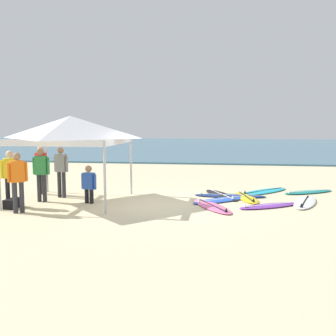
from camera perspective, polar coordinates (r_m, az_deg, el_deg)
The scene contains 19 objects.
ground_plane at distance 12.44m, azimuth -0.95°, elevation -5.33°, with size 80.00×80.00×0.00m, color beige.
sea at distance 42.30m, azimuth 5.48°, elevation 3.09°, with size 80.00×36.00×0.10m, color #386B84.
canopy_tent at distance 13.21m, azimuth -13.62°, elevation 5.62°, with size 3.28×3.28×2.75m.
surfboard_black at distance 14.14m, azimuth 7.54°, elevation -3.80°, with size 1.51×2.30×0.19m.
surfboard_pink at distance 12.24m, azimuth 6.24°, elevation -5.39°, with size 1.60×2.34×0.19m.
surfboard_white at distance 13.48m, azimuth 18.80°, elevation -4.60°, with size 1.28×2.44×0.19m.
surfboard_purple at distance 12.61m, azimuth 14.09°, elevation -5.20°, with size 2.09×1.60×0.19m.
surfboard_cyan at distance 15.13m, azimuth 13.34°, elevation -3.25°, with size 2.19×2.26×0.19m.
surfboard_teal at distance 15.48m, azimuth 19.24°, elevation -3.21°, with size 2.08×1.55×0.19m.
surfboard_yellow at distance 13.79m, azimuth 11.01°, elevation -4.13°, with size 1.01×2.18×0.19m.
surfboard_blue at distance 13.29m, azimuth 7.66°, elevation -4.47°, with size 2.18×2.06×0.19m.
surfboard_navy at distance 14.05m, azimuth 8.72°, elevation -3.89°, with size 2.44×0.69×0.19m.
person_red at distance 14.92m, azimuth -17.53°, elevation 0.19°, with size 0.52×0.34×1.71m.
person_yellow at distance 12.98m, azimuth -21.44°, elevation -0.86°, with size 0.47×0.38×1.71m.
person_green at distance 13.50m, azimuth -17.50°, elevation -0.44°, with size 0.55×0.26×1.71m.
person_grey at distance 14.08m, azimuth -14.89°, elevation -0.09°, with size 0.54×0.29×1.71m.
person_orange at distance 12.05m, azimuth -20.51°, elevation -1.37°, with size 0.46×0.39×1.71m.
person_blue at distance 12.94m, azimuth -11.15°, elevation -2.05°, with size 0.53×0.31×1.20m.
gear_bag_near_tent at distance 12.93m, azimuth -21.06°, elevation -4.68°, with size 0.60×0.32×0.28m, color black.
Camera 1 is at (1.91, -12.02, 2.55)m, focal length 43.06 mm.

